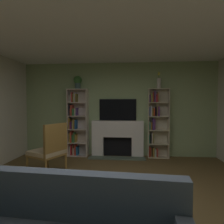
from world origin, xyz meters
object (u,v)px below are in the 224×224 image
at_px(potted_plant, 78,82).
at_px(tv, 118,110).
at_px(bookshelf_left, 76,123).
at_px(bookshelf_right, 156,123).
at_px(fireplace, 118,137).
at_px(vase_with_flowers, 159,82).
at_px(armchair, 50,149).

bearing_deg(potted_plant, tv, 6.00).
bearing_deg(tv, bookshelf_left, -175.70).
relative_size(bookshelf_left, bookshelf_right, 1.00).
relative_size(tv, bookshelf_right, 0.55).
bearing_deg(tv, fireplace, -90.00).
distance_m(tv, vase_with_flowers, 1.39).
relative_size(tv, armchair, 0.96).
bearing_deg(bookshelf_right, potted_plant, -178.76).
distance_m(bookshelf_left, potted_plant, 1.21).
xyz_separation_m(fireplace, vase_with_flowers, (1.14, -0.03, 1.57)).
distance_m(tv, bookshelf_left, 1.27).
bearing_deg(potted_plant, vase_with_flowers, 0.02).
bearing_deg(vase_with_flowers, bookshelf_left, 179.30).
height_order(potted_plant, armchair, potted_plant).
bearing_deg(vase_with_flowers, bookshelf_right, 141.53).
xyz_separation_m(potted_plant, vase_with_flowers, (2.28, 0.00, -0.03)).
height_order(bookshelf_right, potted_plant, potted_plant).
relative_size(bookshelf_right, vase_with_flowers, 4.18).
bearing_deg(vase_with_flowers, fireplace, 178.55).
height_order(fireplace, bookshelf_left, bookshelf_left).
bearing_deg(bookshelf_left, tv, 4.30).
distance_m(potted_plant, armchair, 2.31).
distance_m(fireplace, armchair, 2.15).
relative_size(bookshelf_left, potted_plant, 5.10).
height_order(fireplace, bookshelf_right, bookshelf_right).
xyz_separation_m(tv, vase_with_flowers, (1.14, -0.12, 0.78)).
bearing_deg(fireplace, bookshelf_left, -179.98).
bearing_deg(fireplace, armchair, -127.08).
height_order(tv, armchair, tv).
distance_m(vase_with_flowers, armchair, 3.34).
height_order(vase_with_flowers, armchair, vase_with_flowers).
bearing_deg(bookshelf_left, bookshelf_right, 0.47).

